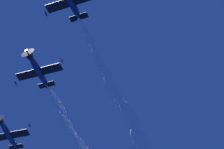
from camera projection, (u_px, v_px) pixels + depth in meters
airplane_left_wingman at (38, 69)px, 75.55m from camera, size 6.97×7.44×2.60m
airplane_right_wingman at (8, 133)px, 84.33m from camera, size 6.89×7.40×2.89m
smoke_trail_lead at (142, 145)px, 81.13m from camera, size 32.88×18.25×4.09m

